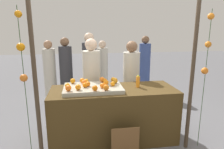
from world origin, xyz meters
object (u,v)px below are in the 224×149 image
Objects in this scene: orange_0 at (86,81)px; vendor_left at (92,86)px; stall_counter at (113,114)px; vendor_right at (131,85)px; juice_bottle at (138,82)px; orange_1 at (73,81)px; chalkboard_sign at (125,145)px.

orange_0 is 0.50m from vendor_left.
stall_counter is 1.22× the size of vendor_left.
juice_bottle is at bearing -94.23° from vendor_right.
orange_1 is 0.55m from vendor_left.
vendor_left reaches higher than orange_1.
juice_bottle is 0.12× the size of vendor_right.
vendor_left reaches higher than chalkboard_sign.
orange_0 is 0.40× the size of juice_bottle.
stall_counter is 0.63m from chalkboard_sign.
orange_0 is 0.94× the size of orange_1.
orange_1 is 0.05× the size of vendor_right.
orange_0 is at bearing 122.52° from chalkboard_sign.
stall_counter reaches higher than chalkboard_sign.
orange_1 is at bearing 130.83° from chalkboard_sign.
stall_counter is at bearing 96.16° from chalkboard_sign.
stall_counter is 10.19× the size of juice_bottle.
stall_counter is 0.84m from vendor_right.
vendor_right is at bearing 21.49° from orange_1.
stall_counter is 23.79× the size of orange_1.
juice_bottle is at bearing 5.44° from stall_counter.
vendor_left is at bearing -177.06° from vendor_right.
juice_bottle reaches higher than chalkboard_sign.
chalkboard_sign is (0.70, -0.81, -0.72)m from orange_1.
juice_bottle is at bearing 61.52° from chalkboard_sign.
orange_1 is 0.16× the size of chalkboard_sign.
vendor_left reaches higher than vendor_right.
juice_bottle is 0.12× the size of vendor_left.
orange_0 is at bearing -151.40° from vendor_right.
vendor_right is (0.76, 0.04, -0.02)m from vendor_left.
vendor_left reaches higher than juice_bottle.
stall_counter is at bearing -21.69° from orange_0.
vendor_right is at bearing 85.77° from juice_bottle.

